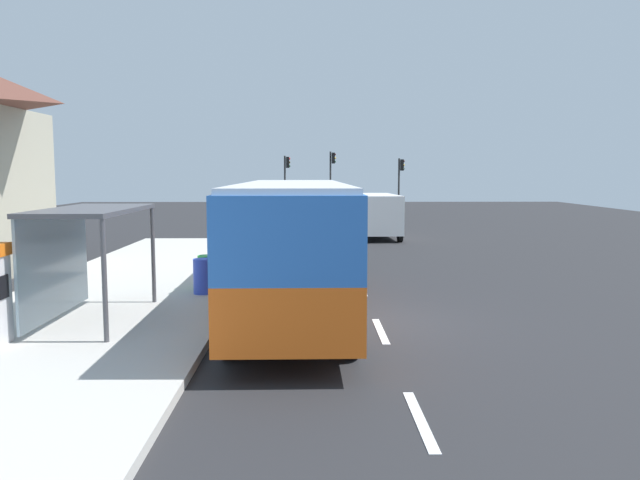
# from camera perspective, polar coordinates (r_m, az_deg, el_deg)

# --- Properties ---
(ground_plane) EXTENTS (56.00, 92.00, 0.04)m
(ground_plane) POSITION_cam_1_polar(r_m,az_deg,el_deg) (28.77, 1.67, -0.84)
(ground_plane) COLOR #262628
(sidewalk_platform) EXTENTS (6.20, 30.00, 0.18)m
(sidewalk_platform) POSITION_cam_1_polar(r_m,az_deg,el_deg) (17.63, -17.81, -5.21)
(sidewalk_platform) COLOR beige
(sidewalk_platform) RESTS_ON ground
(lane_stripe_seg_0) EXTENTS (0.16, 2.20, 0.01)m
(lane_stripe_seg_0) POSITION_cam_1_polar(r_m,az_deg,el_deg) (9.33, 8.99, -15.69)
(lane_stripe_seg_0) COLOR silver
(lane_stripe_seg_0) RESTS_ON ground
(lane_stripe_seg_1) EXTENTS (0.16, 2.20, 0.01)m
(lane_stripe_seg_1) POSITION_cam_1_polar(r_m,az_deg,el_deg) (14.05, 5.47, -8.15)
(lane_stripe_seg_1) COLOR silver
(lane_stripe_seg_1) RESTS_ON ground
(lane_stripe_seg_2) EXTENTS (0.16, 2.20, 0.01)m
(lane_stripe_seg_2) POSITION_cam_1_polar(r_m,az_deg,el_deg) (18.92, 3.79, -4.43)
(lane_stripe_seg_2) COLOR silver
(lane_stripe_seg_2) RESTS_ON ground
(lane_stripe_seg_3) EXTENTS (0.16, 2.20, 0.01)m
(lane_stripe_seg_3) POSITION_cam_1_polar(r_m,az_deg,el_deg) (23.84, 2.81, -2.23)
(lane_stripe_seg_3) COLOR silver
(lane_stripe_seg_3) RESTS_ON ground
(lane_stripe_seg_4) EXTENTS (0.16, 2.20, 0.01)m
(lane_stripe_seg_4) POSITION_cam_1_polar(r_m,az_deg,el_deg) (28.78, 2.17, -0.79)
(lane_stripe_seg_4) COLOR silver
(lane_stripe_seg_4) RESTS_ON ground
(lane_stripe_seg_5) EXTENTS (0.16, 2.20, 0.01)m
(lane_stripe_seg_5) POSITION_cam_1_polar(r_m,az_deg,el_deg) (33.75, 1.71, 0.23)
(lane_stripe_seg_5) COLOR silver
(lane_stripe_seg_5) RESTS_ON ground
(lane_stripe_seg_6) EXTENTS (0.16, 2.20, 0.01)m
(lane_stripe_seg_6) POSITION_cam_1_polar(r_m,az_deg,el_deg) (38.72, 1.38, 0.99)
(lane_stripe_seg_6) COLOR silver
(lane_stripe_seg_6) RESTS_ON ground
(lane_stripe_seg_7) EXTENTS (0.16, 2.20, 0.01)m
(lane_stripe_seg_7) POSITION_cam_1_polar(r_m,az_deg,el_deg) (43.70, 1.12, 1.58)
(lane_stripe_seg_7) COLOR silver
(lane_stripe_seg_7) RESTS_ON ground
(bus) EXTENTS (2.63, 11.04, 3.21)m
(bus) POSITION_cam_1_polar(r_m,az_deg,el_deg) (15.42, -2.47, 0.08)
(bus) COLOR orange
(bus) RESTS_ON ground
(white_van) EXTENTS (2.25, 5.29, 2.30)m
(white_van) POSITION_cam_1_polar(r_m,az_deg,el_deg) (33.50, 5.08, 2.46)
(white_van) COLOR white
(white_van) RESTS_ON ground
(sedan_near) EXTENTS (1.84, 4.40, 1.52)m
(sedan_near) POSITION_cam_1_polar(r_m,az_deg,el_deg) (48.80, 3.32, 2.97)
(sedan_near) COLOR #B7B7BC
(sedan_near) RESTS_ON ground
(sedan_far) EXTENTS (1.89, 4.42, 1.52)m
(sedan_far) POSITION_cam_1_polar(r_m,az_deg,el_deg) (55.61, 2.80, 3.36)
(sedan_far) COLOR navy
(sedan_far) RESTS_ON ground
(recycling_bin_blue) EXTENTS (0.52, 0.52, 0.95)m
(recycling_bin_blue) POSITION_cam_1_polar(r_m,az_deg,el_deg) (17.49, -10.49, -3.22)
(recycling_bin_blue) COLOR blue
(recycling_bin_blue) RESTS_ON sidewalk_platform
(recycling_bin_green) EXTENTS (0.52, 0.52, 0.95)m
(recycling_bin_green) POSITION_cam_1_polar(r_m,az_deg,el_deg) (18.18, -10.12, -2.86)
(recycling_bin_green) COLOR green
(recycling_bin_green) RESTS_ON sidewalk_platform
(traffic_light_near_side) EXTENTS (0.49, 0.28, 4.50)m
(traffic_light_near_side) POSITION_cam_1_polar(r_m,az_deg,el_deg) (48.16, 7.24, 5.54)
(traffic_light_near_side) COLOR #2D2D2D
(traffic_light_near_side) RESTS_ON ground
(traffic_light_far_side) EXTENTS (0.49, 0.28, 4.71)m
(traffic_light_far_side) POSITION_cam_1_polar(r_m,az_deg,el_deg) (48.51, -3.06, 5.73)
(traffic_light_far_side) COLOR #2D2D2D
(traffic_light_far_side) RESTS_ON ground
(traffic_light_median) EXTENTS (0.49, 0.28, 5.05)m
(traffic_light_median) POSITION_cam_1_polar(r_m,az_deg,el_deg) (49.30, 1.06, 5.99)
(traffic_light_median) COLOR #2D2D2D
(traffic_light_median) RESTS_ON ground
(bus_shelter) EXTENTS (1.80, 4.00, 2.50)m
(bus_shelter) POSITION_cam_1_polar(r_m,az_deg,el_deg) (14.96, -20.93, 0.48)
(bus_shelter) COLOR #4C4C51
(bus_shelter) RESTS_ON sidewalk_platform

